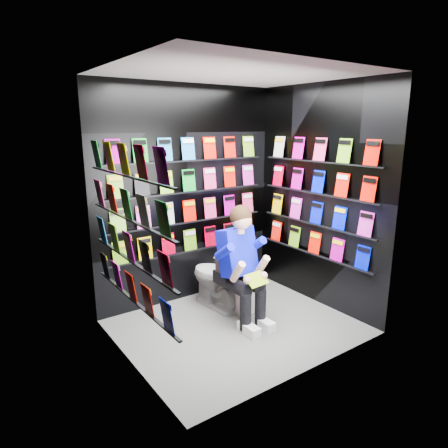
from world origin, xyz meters
TOP-DOWN VIEW (x-y plane):
  - floor at (0.00, 0.00)m, footprint 2.40×2.40m
  - ceiling at (0.00, 0.00)m, footprint 2.40×2.40m
  - wall_back at (0.00, 1.00)m, footprint 2.40×0.04m
  - wall_front at (0.00, -1.00)m, footprint 2.40×0.04m
  - wall_left at (-1.20, 0.00)m, footprint 0.04×2.00m
  - wall_right at (1.20, 0.00)m, footprint 0.04×2.00m
  - comics_back at (0.00, 0.97)m, footprint 2.10×0.06m
  - comics_left at (-1.17, 0.00)m, footprint 0.06×1.70m
  - comics_right at (1.17, 0.00)m, footprint 0.06×1.70m
  - toilet at (0.11, 0.55)m, footprint 0.48×0.78m
  - longbox at (0.30, 0.35)m, footprint 0.25×0.44m
  - longbox_lid at (0.30, 0.35)m, footprint 0.27×0.47m
  - reader at (0.11, 0.17)m, footprint 0.60×0.82m
  - held_comic at (0.11, -0.18)m, footprint 0.26×0.17m

SIDE VIEW (x-z plane):
  - floor at x=0.00m, z-range 0.00..0.00m
  - longbox at x=0.30m, z-range 0.00..0.33m
  - longbox_lid at x=0.30m, z-range 0.33..0.36m
  - toilet at x=0.11m, z-range 0.00..0.73m
  - held_comic at x=0.11m, z-range 0.53..0.63m
  - reader at x=0.11m, z-range 0.06..1.49m
  - wall_back at x=0.00m, z-range 0.00..2.60m
  - wall_front at x=0.00m, z-range 0.00..2.60m
  - wall_left at x=-1.20m, z-range 0.00..2.60m
  - wall_right at x=1.20m, z-range 0.00..2.60m
  - comics_back at x=0.00m, z-range 0.62..1.99m
  - comics_left at x=-1.17m, z-range 0.62..1.99m
  - comics_right at x=1.17m, z-range 0.62..1.99m
  - ceiling at x=0.00m, z-range 2.60..2.60m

